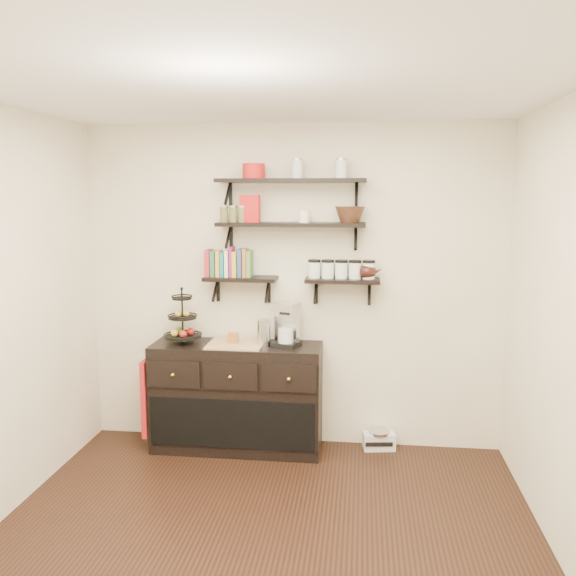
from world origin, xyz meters
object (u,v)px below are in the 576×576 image
Objects in this scene: fruit_stand at (183,325)px; radio at (379,440)px; sideboard at (237,397)px; coffee_maker at (286,325)px.

fruit_stand is 1.91m from radio.
radio is at bearing 5.87° from sideboard.
radio is (1.19, 0.12, -0.37)m from sideboard.
sideboard is at bearing 177.48° from radio.
sideboard is at bearing -157.03° from coffee_maker.
sideboard is at bearing -0.37° from fruit_stand.
coffee_maker is at bearing 3.41° from sideboard.
radio is (1.64, 0.12, -0.98)m from fruit_stand.
fruit_stand reaches higher than sideboard.
fruit_stand is 1.24× the size of coffee_maker.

